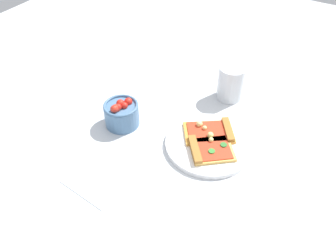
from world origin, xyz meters
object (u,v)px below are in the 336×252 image
object	(u,v)px
plate	(209,144)
salad_bowl	(122,113)
pizza_slice_far	(208,149)
paper_napkin	(98,180)
soda_glass	(231,83)
pizza_slice_near	(211,131)

from	to	relation	value
plate	salad_bowl	bearing A→B (deg)	-79.22
pizza_slice_far	paper_napkin	world-z (taller)	pizza_slice_far
pizza_slice_far	soda_glass	xyz separation A→B (m)	(-0.27, -0.05, 0.03)
plate	pizza_slice_far	distance (m)	0.04
pizza_slice_near	pizza_slice_far	world-z (taller)	pizza_slice_near
salad_bowl	paper_napkin	world-z (taller)	salad_bowl
plate	paper_napkin	distance (m)	0.32
pizza_slice_near	pizza_slice_far	bearing A→B (deg)	20.59
pizza_slice_near	soda_glass	bearing A→B (deg)	-171.61
paper_napkin	salad_bowl	bearing A→B (deg)	-160.07
plate	paper_napkin	xyz separation A→B (m)	(0.26, -0.19, -0.01)
pizza_slice_far	pizza_slice_near	bearing A→B (deg)	-159.41
salad_bowl	soda_glass	size ratio (longest dim) A/B	0.90
pizza_slice_near	paper_napkin	bearing A→B (deg)	-30.87
salad_bowl	paper_napkin	distance (m)	0.22
pizza_slice_far	soda_glass	size ratio (longest dim) A/B	1.31
pizza_slice_near	salad_bowl	size ratio (longest dim) A/B	1.64
pizza_slice_far	soda_glass	world-z (taller)	soda_glass
salad_bowl	soda_glass	world-z (taller)	soda_glass
pizza_slice_far	plate	bearing A→B (deg)	-158.29
pizza_slice_near	soda_glass	world-z (taller)	soda_glass
pizza_slice_near	plate	bearing A→B (deg)	19.53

